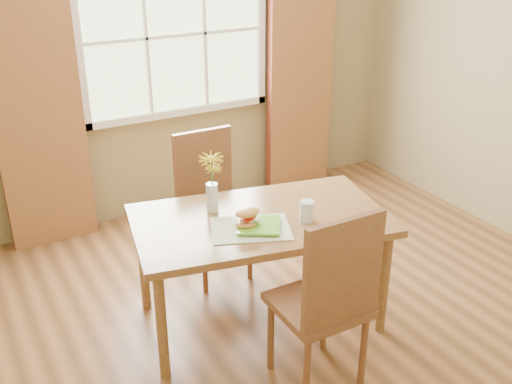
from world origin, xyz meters
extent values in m
cube|color=brown|center=(0.00, 0.00, -0.01)|extent=(4.20, 3.80, 0.02)
cube|color=#8E7F55|center=(0.00, 1.91, 1.35)|extent=(4.20, 0.02, 2.70)
cube|color=beige|center=(0.00, 1.88, 1.50)|extent=(1.50, 0.02, 1.20)
cube|color=white|center=(0.00, 1.85, 0.87)|extent=(1.62, 0.04, 0.06)
cube|color=white|center=(-0.78, 1.85, 1.50)|extent=(0.06, 0.04, 1.32)
cube|color=white|center=(0.78, 1.85, 1.50)|extent=(0.06, 0.04, 1.32)
cube|color=white|center=(0.00, 1.85, 1.50)|extent=(1.50, 0.03, 0.02)
cube|color=maroon|center=(-1.15, 1.78, 1.10)|extent=(0.65, 0.08, 2.20)
cube|color=maroon|center=(1.15, 1.78, 1.10)|extent=(0.65, 0.08, 2.20)
cube|color=olive|center=(-0.25, 0.07, 0.71)|extent=(1.64, 1.13, 0.05)
cylinder|color=olive|center=(-0.98, -0.13, 0.34)|extent=(0.06, 0.06, 0.69)
cylinder|color=olive|center=(0.35, -0.40, 0.34)|extent=(0.06, 0.06, 0.69)
cylinder|color=olive|center=(-0.84, 0.55, 0.34)|extent=(0.06, 0.06, 0.69)
cylinder|color=olive|center=(0.49, 0.28, 0.34)|extent=(0.06, 0.06, 0.69)
cube|color=brown|center=(-0.25, -0.55, 0.48)|extent=(0.45, 0.45, 0.04)
cube|color=brown|center=(-0.25, -0.75, 0.79)|extent=(0.45, 0.04, 0.58)
cylinder|color=brown|center=(-0.43, -0.73, 0.23)|extent=(0.04, 0.04, 0.46)
cylinder|color=brown|center=(-0.07, -0.73, 0.23)|extent=(0.04, 0.04, 0.46)
cylinder|color=brown|center=(-0.43, -0.36, 0.23)|extent=(0.04, 0.04, 0.46)
cylinder|color=brown|center=(-0.06, -0.37, 0.23)|extent=(0.04, 0.04, 0.46)
cube|color=brown|center=(-0.25, 0.69, 0.46)|extent=(0.43, 0.43, 0.04)
cube|color=brown|center=(-0.25, 0.89, 0.76)|extent=(0.43, 0.04, 0.55)
cylinder|color=brown|center=(-0.42, 0.52, 0.22)|extent=(0.04, 0.04, 0.44)
cylinder|color=brown|center=(-0.07, 0.52, 0.22)|extent=(0.04, 0.04, 0.44)
cylinder|color=brown|center=(-0.42, 0.87, 0.22)|extent=(0.04, 0.04, 0.44)
cylinder|color=brown|center=(-0.07, 0.87, 0.22)|extent=(0.04, 0.04, 0.44)
cube|color=beige|center=(-0.37, -0.03, 0.74)|extent=(0.54, 0.48, 0.01)
cube|color=#63BB2E|center=(-0.32, -0.04, 0.75)|extent=(0.33, 0.33, 0.01)
ellipsoid|color=gold|center=(-0.39, -0.02, 0.77)|extent=(0.15, 0.11, 0.04)
ellipsoid|color=#4C8C2D|center=(-0.35, -0.04, 0.78)|extent=(0.08, 0.06, 0.01)
cylinder|color=red|center=(-0.39, -0.02, 0.80)|extent=(0.08, 0.08, 0.01)
cylinder|color=red|center=(-0.36, -0.01, 0.81)|extent=(0.07, 0.07, 0.01)
ellipsoid|color=gold|center=(-0.38, -0.02, 0.84)|extent=(0.15, 0.11, 0.05)
cylinder|color=silver|center=(-0.03, -0.10, 0.80)|extent=(0.08, 0.08, 0.13)
cylinder|color=silver|center=(-0.03, -0.10, 0.79)|extent=(0.07, 0.07, 0.10)
cylinder|color=silver|center=(-0.46, 0.29, 0.82)|extent=(0.07, 0.07, 0.18)
cylinder|color=silver|center=(-0.46, 0.29, 0.78)|extent=(0.06, 0.06, 0.09)
cylinder|color=#3D7028|center=(-0.46, 0.29, 0.90)|extent=(0.01, 0.01, 0.34)
cylinder|color=#3D7028|center=(-0.45, 0.28, 0.87)|extent=(0.01, 0.01, 0.28)
camera|label=1|loc=(-1.83, -2.68, 2.36)|focal=42.00mm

